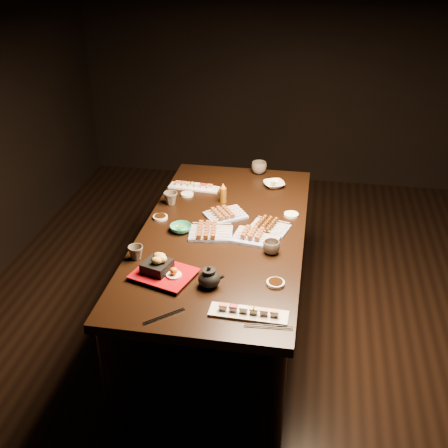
{
  "coord_description": "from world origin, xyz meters",
  "views": [
    {
      "loc": [
        0.19,
        -2.61,
        2.29
      ],
      "look_at": [
        -0.27,
        0.1,
        0.77
      ],
      "focal_mm": 45.0,
      "sensor_mm": 36.0,
      "label": 1
    }
  ],
  "objects_px": {
    "dining_table": "(223,287)",
    "teacup_mid_right": "(271,247)",
    "yakitori_plate_center": "(211,230)",
    "yakitori_plate_left": "(226,212)",
    "edamame_bowl_cream": "(274,184)",
    "edamame_bowl_green": "(181,228)",
    "teapot": "(209,277)",
    "condiment_bottle": "(223,193)",
    "tempura_tray": "(164,268)",
    "teacup_far_right": "(259,168)",
    "yakitori_plate_right": "(257,234)",
    "sushi_platter_near": "(249,311)",
    "teacup_near_left": "(136,253)",
    "sushi_platter_far": "(194,185)",
    "teacup_far_left": "(171,198)"
  },
  "relations": [
    {
      "from": "yakitori_plate_center",
      "to": "yakitori_plate_left",
      "type": "height_order",
      "value": "yakitori_plate_center"
    },
    {
      "from": "yakitori_plate_center",
      "to": "yakitori_plate_right",
      "type": "distance_m",
      "value": 0.25
    },
    {
      "from": "dining_table",
      "to": "teapot",
      "type": "xyz_separation_m",
      "value": [
        0.03,
        -0.52,
        0.43
      ]
    },
    {
      "from": "teacup_near_left",
      "to": "edamame_bowl_green",
      "type": "bearing_deg",
      "value": 63.13
    },
    {
      "from": "yakitori_plate_right",
      "to": "condiment_bottle",
      "type": "xyz_separation_m",
      "value": [
        -0.25,
        0.41,
        0.03
      ]
    },
    {
      "from": "teacup_far_right",
      "to": "yakitori_plate_left",
      "type": "bearing_deg",
      "value": -100.41
    },
    {
      "from": "dining_table",
      "to": "condiment_bottle",
      "type": "xyz_separation_m",
      "value": [
        -0.06,
        0.36,
        0.44
      ]
    },
    {
      "from": "teacup_far_right",
      "to": "teacup_mid_right",
      "type": "bearing_deg",
      "value": -79.86
    },
    {
      "from": "yakitori_plate_right",
      "to": "teacup_far_right",
      "type": "bearing_deg",
      "value": 104.53
    },
    {
      "from": "teacup_far_right",
      "to": "sushi_platter_near",
      "type": "bearing_deg",
      "value": -85.11
    },
    {
      "from": "teapot",
      "to": "edamame_bowl_cream",
      "type": "bearing_deg",
      "value": 71.85
    },
    {
      "from": "yakitori_plate_right",
      "to": "edamame_bowl_cream",
      "type": "bearing_deg",
      "value": 96.09
    },
    {
      "from": "dining_table",
      "to": "yakitori_plate_right",
      "type": "bearing_deg",
      "value": -13.97
    },
    {
      "from": "edamame_bowl_green",
      "to": "teacup_mid_right",
      "type": "height_order",
      "value": "teacup_mid_right"
    },
    {
      "from": "dining_table",
      "to": "teacup_mid_right",
      "type": "relative_size",
      "value": 20.5
    },
    {
      "from": "dining_table",
      "to": "teacup_far_right",
      "type": "bearing_deg",
      "value": 82.39
    },
    {
      "from": "teacup_far_left",
      "to": "dining_table",
      "type": "bearing_deg",
      "value": -37.16
    },
    {
      "from": "edamame_bowl_green",
      "to": "tempura_tray",
      "type": "xyz_separation_m",
      "value": [
        0.02,
        -0.45,
        0.03
      ]
    },
    {
      "from": "condiment_bottle",
      "to": "yakitori_plate_center",
      "type": "bearing_deg",
      "value": -89.77
    },
    {
      "from": "dining_table",
      "to": "teacup_near_left",
      "type": "height_order",
      "value": "teacup_near_left"
    },
    {
      "from": "teacup_far_left",
      "to": "yakitori_plate_right",
      "type": "bearing_deg",
      "value": -30.07
    },
    {
      "from": "teacup_mid_right",
      "to": "teacup_far_left",
      "type": "relative_size",
      "value": 1.05
    },
    {
      "from": "edamame_bowl_green",
      "to": "edamame_bowl_cream",
      "type": "distance_m",
      "value": 0.81
    },
    {
      "from": "teacup_far_right",
      "to": "teapot",
      "type": "relative_size",
      "value": 0.81
    },
    {
      "from": "tempura_tray",
      "to": "teacup_far_right",
      "type": "relative_size",
      "value": 2.79
    },
    {
      "from": "yakitori_plate_left",
      "to": "condiment_bottle",
      "type": "xyz_separation_m",
      "value": [
        -0.05,
        0.18,
        0.03
      ]
    },
    {
      "from": "yakitori_plate_left",
      "to": "teapot",
      "type": "xyz_separation_m",
      "value": [
        0.04,
        -0.7,
        0.02
      ]
    },
    {
      "from": "sushi_platter_near",
      "to": "tempura_tray",
      "type": "height_order",
      "value": "tempura_tray"
    },
    {
      "from": "yakitori_plate_left",
      "to": "teacup_far_right",
      "type": "height_order",
      "value": "teacup_far_right"
    },
    {
      "from": "sushi_platter_near",
      "to": "teacup_mid_right",
      "type": "bearing_deg",
      "value": 86.53
    },
    {
      "from": "yakitori_plate_right",
      "to": "teacup_far_left",
      "type": "distance_m",
      "value": 0.65
    },
    {
      "from": "dining_table",
      "to": "tempura_tray",
      "type": "bearing_deg",
      "value": -113.06
    },
    {
      "from": "sushi_platter_near",
      "to": "yakitori_plate_right",
      "type": "bearing_deg",
      "value": 95.53
    },
    {
      "from": "sushi_platter_far",
      "to": "yakitori_plate_left",
      "type": "height_order",
      "value": "yakitori_plate_left"
    },
    {
      "from": "sushi_platter_near",
      "to": "teacup_near_left",
      "type": "relative_size",
      "value": 4.53
    },
    {
      "from": "teacup_far_left",
      "to": "yakitori_plate_center",
      "type": "bearing_deg",
      "value": -46.11
    },
    {
      "from": "yakitori_plate_left",
      "to": "teacup_far_left",
      "type": "height_order",
      "value": "teacup_far_left"
    },
    {
      "from": "dining_table",
      "to": "teacup_near_left",
      "type": "relative_size",
      "value": 23.41
    },
    {
      "from": "edamame_bowl_cream",
      "to": "teacup_far_left",
      "type": "distance_m",
      "value": 0.69
    },
    {
      "from": "dining_table",
      "to": "teacup_mid_right",
      "type": "bearing_deg",
      "value": -32.2
    },
    {
      "from": "dining_table",
      "to": "edamame_bowl_cream",
      "type": "xyz_separation_m",
      "value": [
        0.23,
        0.63,
        0.39
      ]
    },
    {
      "from": "yakitori_plate_center",
      "to": "edamame_bowl_cream",
      "type": "xyz_separation_m",
      "value": [
        0.28,
        0.68,
        -0.01
      ]
    },
    {
      "from": "dining_table",
      "to": "yakitori_plate_center",
      "type": "relative_size",
      "value": 7.68
    },
    {
      "from": "sushi_platter_near",
      "to": "teacup_far_right",
      "type": "bearing_deg",
      "value": 96.7
    },
    {
      "from": "tempura_tray",
      "to": "edamame_bowl_green",
      "type": "bearing_deg",
      "value": 110.41
    },
    {
      "from": "sushi_platter_far",
      "to": "sushi_platter_near",
      "type": "bearing_deg",
      "value": 117.23
    },
    {
      "from": "yakitori_plate_center",
      "to": "edamame_bowl_green",
      "type": "distance_m",
      "value": 0.17
    },
    {
      "from": "teapot",
      "to": "sushi_platter_near",
      "type": "bearing_deg",
      "value": -49.67
    },
    {
      "from": "edamame_bowl_cream",
      "to": "teapot",
      "type": "relative_size",
      "value": 1.05
    },
    {
      "from": "sushi_platter_far",
      "to": "teacup_near_left",
      "type": "relative_size",
      "value": 4.19
    }
  ]
}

